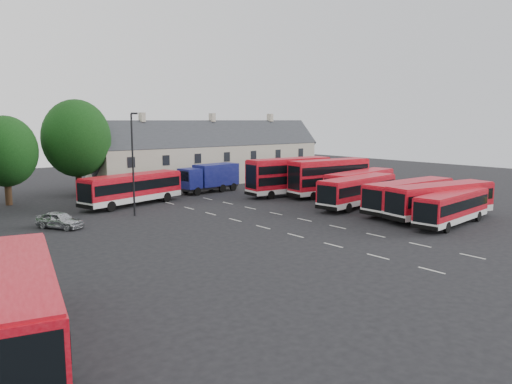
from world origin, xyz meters
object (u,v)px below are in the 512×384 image
Objects in this scene: bus_dd_south at (329,176)px; silver_car at (60,220)px; bus_west at (17,300)px; lamppost at (133,161)px; bus_row_a at (452,205)px; box_truck at (210,177)px.

silver_car is (-30.95, 2.32, -1.80)m from bus_dd_south.
lamppost is at bearing -21.59° from bus_west.
bus_dd_south is (4.02, 18.03, 0.78)m from bus_row_a.
silver_car is at bearing -178.79° from bus_dd_south.
box_truck is (30.60, 31.74, -0.08)m from bus_west.
bus_row_a is at bearing -66.84° from silver_car.
lamppost is at bearing -20.96° from silver_car.
bus_row_a is at bearing -97.08° from bus_dd_south.
bus_row_a reaches higher than silver_car.
bus_dd_south is 15.07m from box_truck.
lamppost is (7.41, 1.15, 4.51)m from silver_car.
bus_west is at bearing 176.54° from bus_row_a.
box_truck is at bearing 93.36° from bus_row_a.
bus_dd_south is 2.61× the size of silver_car.
lamppost reaches higher than bus_west.
bus_row_a is 33.76m from silver_car.
box_truck reaches higher than bus_row_a.
bus_west is 1.27× the size of lamppost.
bus_row_a is at bearing -85.99° from box_truck.
box_truck is at bearing -5.84° from silver_car.
box_truck reaches higher than silver_car.
box_truck is 23.97m from silver_car.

